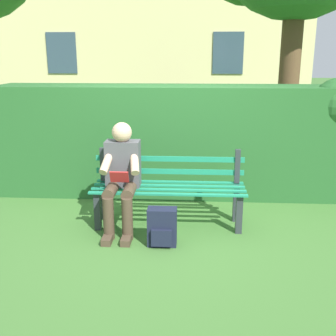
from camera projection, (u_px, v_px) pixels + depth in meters
name	position (u px, v px, depth m)	size (l,w,h in m)	color
ground	(169.00, 225.00, 4.74)	(60.00, 60.00, 0.00)	#3D6B2D
park_bench	(169.00, 188.00, 4.69)	(1.72, 0.49, 0.86)	#2D3338
person_seated	(121.00, 174.00, 4.50)	(0.44, 0.73, 1.19)	#4C4C51
hedge_backdrop	(208.00, 138.00, 5.64)	(5.67, 0.84, 1.62)	#265B28
building_facade	(148.00, 4.00, 13.20)	(9.99, 2.90, 6.86)	beige
backpack	(162.00, 227.00, 4.20)	(0.30, 0.24, 0.40)	#191E33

